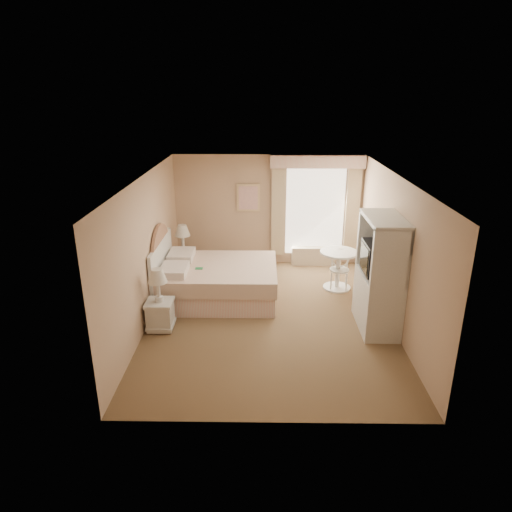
{
  "coord_description": "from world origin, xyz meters",
  "views": [
    {
      "loc": [
        -0.13,
        -7.28,
        3.82
      ],
      "look_at": [
        -0.24,
        0.3,
        1.05
      ],
      "focal_mm": 32.0,
      "sensor_mm": 36.0,
      "label": 1
    }
  ],
  "objects_px": {
    "bed": "(211,280)",
    "cafe_chair": "(340,266)",
    "armoire": "(379,283)",
    "nightstand_far": "(184,256)",
    "nightstand_near": "(160,307)",
    "round_table": "(338,264)"
  },
  "relations": [
    {
      "from": "bed",
      "to": "round_table",
      "type": "xyz_separation_m",
      "value": [
        2.51,
        0.5,
        0.15
      ]
    },
    {
      "from": "bed",
      "to": "armoire",
      "type": "relative_size",
      "value": 1.17
    },
    {
      "from": "bed",
      "to": "nightstand_far",
      "type": "xyz_separation_m",
      "value": [
        -0.73,
        1.21,
        0.04
      ]
    },
    {
      "from": "round_table",
      "to": "nightstand_far",
      "type": "bearing_deg",
      "value": 167.62
    },
    {
      "from": "bed",
      "to": "nightstand_near",
      "type": "distance_m",
      "value": 1.44
    },
    {
      "from": "bed",
      "to": "armoire",
      "type": "xyz_separation_m",
      "value": [
        2.93,
        -1.09,
        0.42
      ]
    },
    {
      "from": "armoire",
      "to": "nightstand_far",
      "type": "bearing_deg",
      "value": 147.73
    },
    {
      "from": "nightstand_far",
      "to": "cafe_chair",
      "type": "distance_m",
      "value": 3.34
    },
    {
      "from": "bed",
      "to": "cafe_chair",
      "type": "xyz_separation_m",
      "value": [
        2.55,
        0.54,
        0.09
      ]
    },
    {
      "from": "nightstand_far",
      "to": "armoire",
      "type": "xyz_separation_m",
      "value": [
        3.65,
        -2.31,
        0.39
      ]
    },
    {
      "from": "round_table",
      "to": "cafe_chair",
      "type": "distance_m",
      "value": 0.08
    },
    {
      "from": "nightstand_far",
      "to": "bed",
      "type": "bearing_deg",
      "value": -59.03
    },
    {
      "from": "nightstand_near",
      "to": "armoire",
      "type": "relative_size",
      "value": 0.55
    },
    {
      "from": "nightstand_near",
      "to": "cafe_chair",
      "type": "bearing_deg",
      "value": 28.51
    },
    {
      "from": "armoire",
      "to": "nightstand_near",
      "type": "bearing_deg",
      "value": -177.72
    },
    {
      "from": "bed",
      "to": "nightstand_near",
      "type": "relative_size",
      "value": 2.12
    },
    {
      "from": "bed",
      "to": "round_table",
      "type": "height_order",
      "value": "bed"
    },
    {
      "from": "nightstand_near",
      "to": "round_table",
      "type": "bearing_deg",
      "value": 28.28
    },
    {
      "from": "bed",
      "to": "cafe_chair",
      "type": "distance_m",
      "value": 2.6
    },
    {
      "from": "bed",
      "to": "armoire",
      "type": "height_order",
      "value": "armoire"
    },
    {
      "from": "nightstand_near",
      "to": "nightstand_far",
      "type": "distance_m",
      "value": 2.45
    },
    {
      "from": "nightstand_near",
      "to": "cafe_chair",
      "type": "relative_size",
      "value": 1.32
    }
  ]
}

